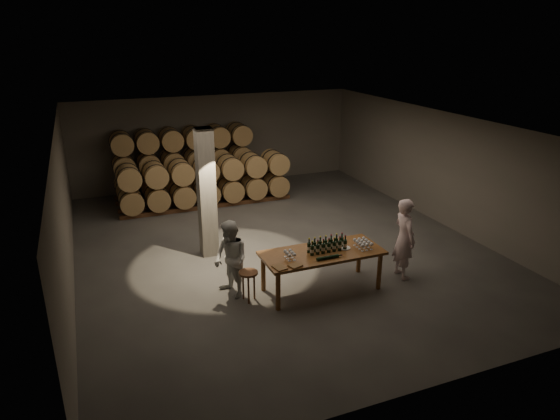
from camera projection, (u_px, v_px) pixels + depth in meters
name	position (u px, v px, depth m)	size (l,w,h in m)	color
room	(207.00, 193.00, 12.06)	(12.00, 12.00, 12.00)	#4A4845
tasting_table	(322.00, 256.00, 10.61)	(2.60, 1.10, 0.90)	brown
barrel_stack_back	(184.00, 160.00, 16.72)	(4.70, 0.95, 2.31)	brown
barrel_stack_front	(206.00, 181.00, 15.76)	(5.48, 0.95, 1.57)	brown
bottle_cluster	(327.00, 246.00, 10.58)	(0.86, 0.23, 0.33)	black
lying_bottles	(328.00, 257.00, 10.23)	(0.58, 0.07, 0.07)	black
glass_cluster_left	(290.00, 253.00, 10.23)	(0.19, 0.30, 0.16)	silver
glass_cluster_right	(363.00, 242.00, 10.75)	(0.30, 0.41, 0.17)	silver
plate	(344.00, 248.00, 10.75)	(0.27, 0.27, 0.02)	white
notebook_near	(295.00, 266.00, 9.92)	(0.25, 0.20, 0.03)	brown
notebook_corner	(280.00, 267.00, 9.86)	(0.22, 0.28, 0.02)	brown
pen	(299.00, 266.00, 9.93)	(0.01, 0.01, 0.15)	black
stool	(248.00, 277.00, 10.26)	(0.40, 0.40, 0.66)	brown
person_man	(404.00, 238.00, 11.16)	(0.68, 0.45, 1.87)	white
person_woman	(231.00, 259.00, 10.37)	(0.81, 0.63, 1.67)	silver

